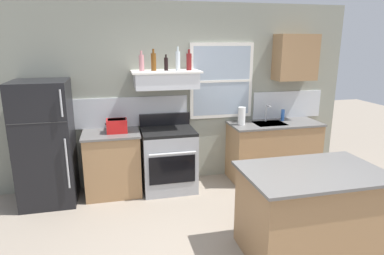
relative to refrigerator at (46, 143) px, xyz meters
name	(u,v)px	position (x,y,z in m)	size (l,w,h in m)	color
back_wall	(182,95)	(1.93, 0.39, 0.52)	(5.40, 0.11, 2.70)	gray
refrigerator	(46,143)	(0.00, 0.00, 0.00)	(0.70, 0.72, 1.66)	black
counter_left_of_stove	(113,163)	(0.85, 0.06, -0.37)	(0.79, 0.63, 0.91)	#9E754C
toaster	(117,126)	(0.94, 0.04, 0.18)	(0.30, 0.20, 0.19)	red
stove_range	(168,159)	(1.65, 0.02, -0.37)	(0.76, 0.69, 1.09)	#9EA0A5
range_hood_shelf	(166,79)	(1.65, 0.12, 0.79)	(0.96, 0.52, 0.24)	silver
bottle_rose_pink	(142,63)	(1.32, 0.10, 1.03)	(0.07, 0.07, 0.28)	#C67F84
bottle_amber_wine	(154,62)	(1.48, 0.12, 1.04)	(0.07, 0.07, 0.30)	brown
bottle_balsamic_dark	(166,64)	(1.66, 0.12, 1.01)	(0.06, 0.06, 0.22)	black
bottle_clear_tall	(178,60)	(1.82, 0.10, 1.05)	(0.06, 0.06, 0.33)	silver
bottle_red_label_wine	(189,61)	(1.98, 0.11, 1.04)	(0.07, 0.07, 0.29)	maroon
counter_right_with_sink	(273,150)	(3.35, 0.06, -0.37)	(1.43, 0.63, 0.91)	#9E754C
sink_faucet	(267,111)	(3.25, 0.16, 0.25)	(0.03, 0.17, 0.28)	silver
paper_towel_roll	(242,116)	(2.79, 0.06, 0.21)	(0.11, 0.11, 0.27)	white
dish_soap_bottle	(283,115)	(3.53, 0.16, 0.17)	(0.06, 0.06, 0.18)	blue
kitchen_island	(310,212)	(2.80, -1.85, -0.37)	(1.40, 0.90, 0.91)	#9E754C
upper_cabinet_right	(295,57)	(3.70, 0.20, 1.07)	(0.64, 0.32, 0.70)	#9E754C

